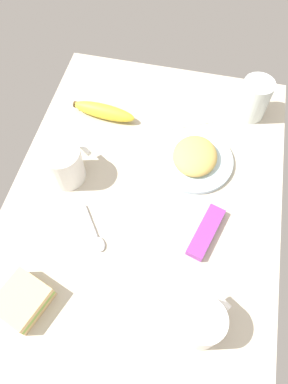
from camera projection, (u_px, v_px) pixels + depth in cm
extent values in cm
cube|color=#BCB29E|center=(144.00, 200.00, 84.56)|extent=(90.00, 64.00, 2.00)
cylinder|color=silver|center=(194.00, 160.00, 88.31)|extent=(19.33, 19.33, 1.20)
ellipsoid|color=#D8B259|center=(195.00, 156.00, 86.74)|extent=(12.12, 10.90, 4.78)
cylinder|color=white|center=(64.00, 165.00, 82.40)|extent=(8.99, 8.99, 9.94)
cylinder|color=black|center=(60.00, 153.00, 78.50)|extent=(7.91, 7.91, 0.40)
cylinder|color=white|center=(84.00, 149.00, 84.02)|extent=(3.27, 4.02, 1.20)
cylinder|color=white|center=(201.00, 324.00, 65.78)|extent=(8.50, 8.50, 8.66)
cylinder|color=tan|center=(204.00, 320.00, 62.43)|extent=(7.48, 7.48, 0.40)
cylinder|color=white|center=(222.00, 301.00, 67.35)|extent=(3.12, 3.85, 1.20)
cube|color=#DBB77A|center=(25.00, 302.00, 71.15)|extent=(11.90, 11.34, 1.60)
cube|color=#8CB24C|center=(23.00, 300.00, 69.93)|extent=(11.90, 11.34, 1.20)
cube|color=#DBB77A|center=(21.00, 299.00, 68.71)|extent=(11.90, 11.34, 1.60)
cylinder|color=silver|center=(254.00, 99.00, 91.85)|extent=(7.86, 7.86, 10.93)
cylinder|color=white|center=(252.00, 104.00, 93.38)|extent=(7.08, 7.08, 7.43)
ellipsoid|color=yellow|center=(104.00, 111.00, 94.32)|extent=(5.52, 17.50, 3.98)
cube|color=#4C3819|center=(76.00, 104.00, 95.54)|extent=(1.20, 1.20, 1.20)
ellipsoid|color=silver|center=(99.00, 244.00, 77.62)|extent=(4.32, 4.05, 0.80)
cylinder|color=silver|center=(91.00, 221.00, 80.38)|extent=(7.32, 5.51, 0.70)
cube|color=purple|center=(206.00, 232.00, 78.38)|extent=(13.67, 7.41, 2.00)
cube|color=white|center=(190.00, 103.00, 98.25)|extent=(21.11, 21.11, 0.30)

